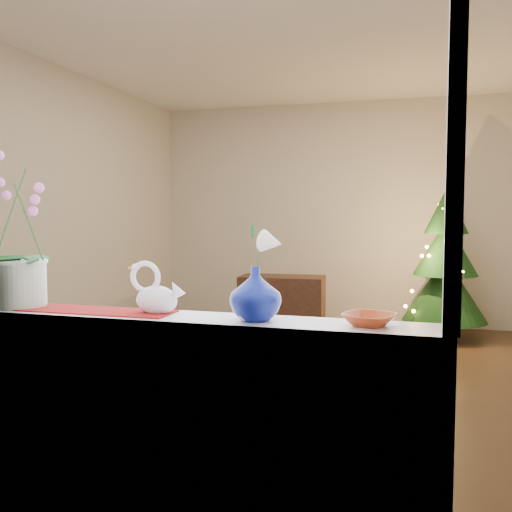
{
  "coord_description": "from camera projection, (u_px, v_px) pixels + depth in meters",
  "views": [
    {
      "loc": [
        0.97,
        -4.53,
        1.34
      ],
      "look_at": [
        0.06,
        -1.4,
        1.1
      ],
      "focal_mm": 40.0,
      "sensor_mm": 36.0,
      "label": 1
    }
  ],
  "objects": [
    {
      "name": "swan",
      "position": [
        157.0,
        289.0,
        2.41
      ],
      "size": [
        0.27,
        0.16,
        0.21
      ],
      "primitive_type": null,
      "rotation": [
        0.0,
        0.0,
        0.19
      ],
      "color": "white",
      "rests_on": "windowsill"
    },
    {
      "name": "ground",
      "position": [
        296.0,
        377.0,
        4.71
      ],
      "size": [
        5.0,
        5.0,
        0.0
      ],
      "primitive_type": "plane",
      "color": "#342315",
      "rests_on": "ground"
    },
    {
      "name": "xmas_tree",
      "position": [
        445.0,
        263.0,
        6.12
      ],
      "size": [
        1.11,
        1.11,
        1.63
      ],
      "primitive_type": null,
      "rotation": [
        0.0,
        0.0,
        0.29
      ],
      "color": "black",
      "rests_on": "ground"
    },
    {
      "name": "side_table",
      "position": [
        282.0,
        307.0,
        6.18
      ],
      "size": [
        0.92,
        0.5,
        0.67
      ],
      "primitive_type": "cube",
      "rotation": [
        0.0,
        0.0,
        0.06
      ],
      "color": "black",
      "rests_on": "ground"
    },
    {
      "name": "window_apron",
      "position": [
        168.0,
        436.0,
        2.32
      ],
      "size": [
        2.2,
        0.08,
        0.88
      ],
      "primitive_type": "cube",
      "color": "white",
      "rests_on": "ground"
    },
    {
      "name": "windowsill",
      "position": [
        176.0,
        320.0,
        2.37
      ],
      "size": [
        2.2,
        0.26,
        0.04
      ],
      "primitive_type": "cube",
      "color": "white",
      "rests_on": "window_apron"
    },
    {
      "name": "wall_back",
      "position": [
        339.0,
        213.0,
        7.0
      ],
      "size": [
        4.5,
        0.1,
        2.7
      ],
      "primitive_type": "cube",
      "color": "beige",
      "rests_on": "ground"
    },
    {
      "name": "lily",
      "position": [
        255.0,
        235.0,
        2.24
      ],
      "size": [
        0.14,
        0.08,
        0.19
      ],
      "primitive_type": null,
      "color": "white",
      "rests_on": "blue_vase"
    },
    {
      "name": "runner",
      "position": [
        96.0,
        311.0,
        2.48
      ],
      "size": [
        0.7,
        0.2,
        0.01
      ],
      "primitive_type": "cube",
      "color": "maroon",
      "rests_on": "windowsill"
    },
    {
      "name": "wall_front",
      "position": [
        161.0,
        212.0,
        2.22
      ],
      "size": [
        4.5,
        0.1,
        2.7
      ],
      "primitive_type": "cube",
      "color": "beige",
      "rests_on": "ground"
    },
    {
      "name": "amber_dish",
      "position": [
        369.0,
        320.0,
        2.15
      ],
      "size": [
        0.21,
        0.21,
        0.04
      ],
      "primitive_type": "imported",
      "rotation": [
        0.0,
        0.0,
        -0.35
      ],
      "color": "#9F3714",
      "rests_on": "windowsill"
    },
    {
      "name": "paperweight",
      "position": [
        246.0,
        312.0,
        2.24
      ],
      "size": [
        0.09,
        0.09,
        0.08
      ],
      "primitive_type": "sphere",
      "rotation": [
        0.0,
        0.0,
        -0.16
      ],
      "color": "silver",
      "rests_on": "windowsill"
    },
    {
      "name": "wall_left",
      "position": [
        57.0,
        213.0,
        5.24
      ],
      "size": [
        0.1,
        5.0,
        2.7
      ],
      "primitive_type": "cube",
      "color": "beige",
      "rests_on": "ground"
    },
    {
      "name": "blue_vase",
      "position": [
        255.0,
        289.0,
        2.26
      ],
      "size": [
        0.31,
        0.31,
        0.25
      ],
      "primitive_type": "imported",
      "rotation": [
        0.0,
        0.0,
        -0.37
      ],
      "color": "#05105E",
      "rests_on": "windowsill"
    },
    {
      "name": "window_frame",
      "position": [
        164.0,
        122.0,
        2.22
      ],
      "size": [
        2.22,
        0.06,
        1.6
      ],
      "primitive_type": null,
      "color": "white",
      "rests_on": "windowsill"
    },
    {
      "name": "ceiling",
      "position": [
        297.0,
        42.0,
        4.51
      ],
      "size": [
        5.0,
        5.0,
        0.0
      ],
      "primitive_type": "plane",
      "color": "white",
      "rests_on": "wall_back"
    },
    {
      "name": "orchid_pot",
      "position": [
        19.0,
        229.0,
        2.56
      ],
      "size": [
        0.25,
        0.25,
        0.71
      ],
      "primitive_type": null,
      "rotation": [
        0.0,
        0.0,
        -0.02
      ],
      "color": "silver",
      "rests_on": "windowsill"
    }
  ]
}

